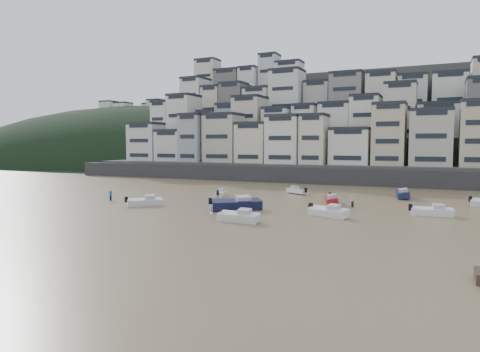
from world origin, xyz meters
The scene contains 16 objects.
ground centered at (0.00, 0.00, 0.00)m, with size 400.00×400.00×0.00m, color olive.
sea_strip centered at (-110.00, 145.00, 0.01)m, with size 340.00×340.00×0.00m, color #40575C.
harbor_wall centered at (10.00, 65.00, 1.75)m, with size 140.00×3.00×3.50m, color #38383A.
hillside centered at (14.73, 104.84, 13.01)m, with size 141.04×66.00×50.00m.
headland centered at (-95.00, 135.00, 0.02)m, with size 216.00×135.00×53.33m.
boat_a centered at (9.71, 16.30, 0.73)m, with size 5.34×1.75×1.46m, color silver, non-canonical shape.
boat_b centered at (17.97, 23.87, 0.74)m, with size 5.40×1.77×1.47m, color white, non-canonical shape.
boat_c centered at (5.79, 23.83, 1.00)m, with size 7.32×2.40×2.00m, color #121739, non-canonical shape.
boat_d centered at (29.18, 29.79, 0.71)m, with size 5.18×1.70×1.41m, color white, non-canonical shape.
boat_e centered at (15.84, 34.77, 0.73)m, with size 5.38×1.76×1.47m, color maroon, non-canonical shape.
boat_f centered at (-3.03, 36.53, 0.60)m, with size 4.37×1.43×1.19m, color white, non-canonical shape.
boat_h centered at (7.57, 44.83, 0.66)m, with size 4.83×1.58×1.32m, color silver, non-canonical shape.
boat_i centered at (24.63, 46.38, 0.82)m, with size 6.02×1.97×1.64m, color #141A3E, non-canonical shape.
boat_j centered at (-7.59, 22.07, 0.72)m, with size 5.29×1.73×1.44m, color silver, non-canonical shape.
person_blue centered at (-15.78, 24.35, 0.87)m, with size 0.44×0.44×1.74m, color blue, non-canonical shape.
person_pink centered at (19.15, 33.08, 0.87)m, with size 0.44×0.44×1.74m, color #D193A8, non-canonical shape.
Camera 1 is at (29.67, -26.29, 8.65)m, focal length 32.00 mm.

